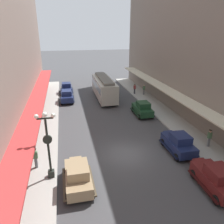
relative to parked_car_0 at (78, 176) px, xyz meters
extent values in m
plane|color=#424244|center=(4.51, 3.49, -0.94)|extent=(200.00, 200.00, 0.00)
cube|color=#A8A59E|center=(-2.99, 3.49, -0.87)|extent=(3.00, 60.00, 0.15)
cube|color=#A8A59E|center=(12.01, 3.49, -0.87)|extent=(3.00, 60.00, 0.15)
cube|color=#BF3333|center=(-3.59, 3.49, 2.06)|extent=(1.80, 54.00, 0.16)
cube|color=beige|center=(12.61, 3.49, 2.06)|extent=(1.80, 54.00, 0.16)
cube|color=#997F5B|center=(0.00, 0.03, -0.20)|extent=(1.74, 3.92, 0.80)
cube|color=#997F5B|center=(0.00, -0.22, 0.55)|extent=(1.46, 1.71, 0.70)
cube|color=#8C9EA8|center=(0.00, -0.22, 0.55)|extent=(1.38, 1.68, 0.42)
cube|color=#997F5B|center=(-0.02, 2.16, -0.15)|extent=(0.94, 0.37, 0.52)
cube|color=#4C3F2D|center=(-0.95, 0.02, -0.52)|extent=(0.27, 3.51, 0.12)
cube|color=#4C3F2D|center=(0.95, 0.04, -0.52)|extent=(0.27, 3.51, 0.12)
cylinder|color=black|center=(-0.82, 1.39, -0.60)|extent=(0.23, 0.68, 0.68)
cylinder|color=black|center=(0.79, 1.41, -0.60)|extent=(0.23, 0.68, 0.68)
cylinder|color=black|center=(-0.79, -1.34, -0.60)|extent=(0.23, 0.68, 0.68)
cylinder|color=black|center=(0.82, -1.32, -0.60)|extent=(0.23, 0.68, 0.68)
cube|color=#19234C|center=(9.18, 2.88, -0.20)|extent=(1.71, 3.90, 0.80)
cube|color=#19234C|center=(9.18, 2.63, 0.55)|extent=(1.44, 1.70, 0.70)
cube|color=#8C9EA8|center=(9.18, 2.63, 0.55)|extent=(1.37, 1.67, 0.42)
cube|color=#19234C|center=(9.19, 5.01, -0.15)|extent=(0.94, 0.36, 0.52)
cube|color=black|center=(8.23, 2.88, -0.52)|extent=(0.25, 3.51, 0.12)
cube|color=black|center=(10.13, 2.88, -0.52)|extent=(0.25, 3.51, 0.12)
cylinder|color=black|center=(8.38, 4.25, -0.60)|extent=(0.22, 0.68, 0.68)
cylinder|color=black|center=(10.00, 4.24, -0.60)|extent=(0.22, 0.68, 0.68)
cylinder|color=black|center=(8.37, 1.52, -0.60)|extent=(0.22, 0.68, 0.68)
cylinder|color=black|center=(9.99, 1.51, -0.60)|extent=(0.22, 0.68, 0.68)
cube|color=#19234C|center=(-0.13, 24.88, -0.20)|extent=(1.77, 3.93, 0.80)
cube|color=#19234C|center=(-0.14, 24.63, 0.55)|extent=(1.47, 1.73, 0.70)
cube|color=#8C9EA8|center=(-0.14, 24.63, 0.55)|extent=(1.40, 1.69, 0.42)
cube|color=#19234C|center=(-0.09, 27.01, -0.15)|extent=(0.94, 0.38, 0.52)
cube|color=black|center=(-1.08, 24.90, -0.52)|extent=(0.31, 3.51, 0.12)
cube|color=black|center=(0.82, 24.86, -0.52)|extent=(0.31, 3.51, 0.12)
cylinder|color=black|center=(-0.91, 26.26, -0.60)|extent=(0.23, 0.68, 0.68)
cylinder|color=black|center=(0.70, 26.23, -0.60)|extent=(0.23, 0.68, 0.68)
cylinder|color=black|center=(-0.97, 23.53, -0.60)|extent=(0.23, 0.68, 0.68)
cylinder|color=black|center=(0.65, 23.50, -0.60)|extent=(0.23, 0.68, 0.68)
cube|color=#193D23|center=(9.09, 12.19, -0.20)|extent=(1.71, 3.90, 0.80)
cube|color=#193D23|center=(9.09, 11.94, 0.55)|extent=(1.44, 1.70, 0.70)
cube|color=#8C9EA8|center=(9.09, 11.94, 0.55)|extent=(1.37, 1.67, 0.42)
cube|color=#193D23|center=(9.09, 14.32, -0.15)|extent=(0.94, 0.36, 0.52)
cube|color=black|center=(8.14, 12.19, -0.52)|extent=(0.25, 3.51, 0.12)
cube|color=black|center=(10.04, 12.19, -0.52)|extent=(0.25, 3.51, 0.12)
cylinder|color=black|center=(8.28, 13.56, -0.60)|extent=(0.22, 0.68, 0.68)
cylinder|color=black|center=(9.90, 13.55, -0.60)|extent=(0.22, 0.68, 0.68)
cylinder|color=black|center=(8.28, 10.83, -0.60)|extent=(0.22, 0.68, 0.68)
cylinder|color=black|center=(9.89, 10.82, -0.60)|extent=(0.22, 0.68, 0.68)
cube|color=#591919|center=(9.28, -2.24, -0.20)|extent=(1.78, 3.94, 0.80)
cube|color=#591919|center=(9.27, -2.49, 0.55)|extent=(1.48, 1.73, 0.70)
cube|color=#8C9EA8|center=(9.27, -2.49, 0.55)|extent=(1.40, 1.70, 0.42)
cube|color=#591919|center=(9.33, -0.11, -0.15)|extent=(0.94, 0.38, 0.52)
cube|color=black|center=(8.33, -2.22, -0.52)|extent=(0.32, 3.51, 0.12)
cylinder|color=black|center=(8.50, -0.85, -0.60)|extent=(0.23, 0.68, 0.68)
cylinder|color=black|center=(10.12, -0.89, -0.60)|extent=(0.23, 0.68, 0.68)
cylinder|color=black|center=(8.44, -3.58, -0.60)|extent=(0.23, 0.68, 0.68)
cube|color=#19234C|center=(-0.21, 19.94, -0.20)|extent=(1.76, 3.93, 0.80)
cube|color=#19234C|center=(-0.22, 19.69, 0.55)|extent=(1.47, 1.72, 0.70)
cube|color=#8C9EA8|center=(-0.22, 19.69, 0.55)|extent=(1.40, 1.69, 0.42)
cube|color=#19234C|center=(-0.18, 22.07, -0.15)|extent=(0.94, 0.38, 0.52)
cube|color=black|center=(-1.16, 19.96, -0.52)|extent=(0.30, 3.51, 0.12)
cube|color=black|center=(0.74, 19.92, -0.52)|extent=(0.30, 3.51, 0.12)
cylinder|color=black|center=(-1.00, 21.32, -0.60)|extent=(0.23, 0.68, 0.68)
cylinder|color=black|center=(0.62, 21.29, -0.60)|extent=(0.23, 0.68, 0.68)
cylinder|color=black|center=(-1.04, 18.59, -0.60)|extent=(0.23, 0.68, 0.68)
cylinder|color=black|center=(0.57, 18.56, -0.60)|extent=(0.23, 0.68, 0.68)
cube|color=#ADA899|center=(5.59, 20.27, 0.81)|extent=(2.51, 9.60, 2.70)
cube|color=#5F5C54|center=(5.59, 20.27, 2.34)|extent=(1.51, 8.64, 0.36)
cube|color=#8C9EA8|center=(5.59, 20.27, 1.28)|extent=(2.54, 8.84, 0.95)
cube|color=black|center=(5.59, 17.39, -0.74)|extent=(2.00, 1.20, 0.40)
cube|color=black|center=(5.59, 23.15, -0.74)|extent=(2.00, 1.20, 0.40)
cube|color=black|center=(-1.89, 1.42, -0.54)|extent=(0.44, 0.44, 0.50)
cylinder|color=black|center=(-1.89, 1.42, 1.81)|extent=(0.16, 0.16, 4.20)
cube|color=black|center=(-1.89, 1.42, 3.91)|extent=(1.10, 0.10, 0.10)
sphere|color=white|center=(-2.44, 1.42, 4.09)|extent=(0.32, 0.32, 0.32)
sphere|color=white|center=(-1.34, 1.42, 4.09)|extent=(0.32, 0.32, 0.32)
sphere|color=white|center=(-1.89, 1.42, 4.19)|extent=(0.36, 0.36, 0.36)
cylinder|color=black|center=(-1.89, 1.42, 2.31)|extent=(0.64, 0.18, 0.64)
cylinder|color=silver|center=(-1.89, 1.52, 2.31)|extent=(0.56, 0.02, 0.56)
cylinder|color=#B21E19|center=(10.86, 4.14, -0.44)|extent=(0.24, 0.24, 0.70)
sphere|color=#B21E19|center=(10.86, 4.14, -0.07)|extent=(0.20, 0.20, 0.20)
cylinder|color=slate|center=(-3.09, 2.87, -0.37)|extent=(0.24, 0.24, 0.85)
cube|color=#4C724C|center=(-3.09, 2.87, 0.34)|extent=(0.36, 0.22, 0.56)
sphere|color=beige|center=(-3.09, 2.87, 0.74)|extent=(0.22, 0.22, 0.22)
cylinder|color=black|center=(-3.09, 2.87, 0.86)|extent=(0.28, 0.28, 0.04)
cylinder|color=slate|center=(12.33, 2.95, -0.37)|extent=(0.24, 0.24, 0.85)
cube|color=#4C724C|center=(12.33, 2.95, 0.34)|extent=(0.36, 0.22, 0.56)
sphere|color=tan|center=(12.33, 2.95, 0.74)|extent=(0.22, 0.22, 0.22)
cylinder|color=black|center=(12.33, 2.95, 0.86)|extent=(0.28, 0.28, 0.04)
cylinder|color=slate|center=(12.37, 20.65, -0.37)|extent=(0.24, 0.24, 0.85)
cube|color=#4C724C|center=(12.37, 20.65, 0.34)|extent=(0.36, 0.22, 0.56)
sphere|color=tan|center=(12.37, 20.65, 0.74)|extent=(0.22, 0.22, 0.22)
cylinder|color=#2D2D33|center=(11.01, 21.44, -0.37)|extent=(0.24, 0.24, 0.85)
cube|color=maroon|center=(11.01, 21.44, 0.34)|extent=(0.36, 0.22, 0.56)
sphere|color=#9E7051|center=(11.01, 21.44, 0.74)|extent=(0.22, 0.22, 0.22)
cylinder|color=black|center=(11.01, 21.44, 0.86)|extent=(0.28, 0.28, 0.04)
cylinder|color=#4C4238|center=(-3.53, 13.70, -0.37)|extent=(0.24, 0.24, 0.85)
cube|color=#26262D|center=(-3.53, 13.70, 0.34)|extent=(0.36, 0.22, 0.56)
sphere|color=brown|center=(-3.53, 13.70, 0.74)|extent=(0.22, 0.22, 0.22)
camera|label=1|loc=(-0.42, -13.08, 9.63)|focal=35.60mm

